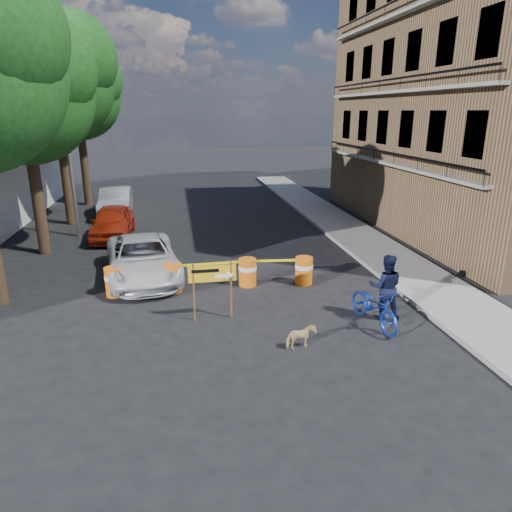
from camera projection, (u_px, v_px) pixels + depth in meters
name	position (u px, v px, depth m)	size (l,w,h in m)	color
ground	(240.00, 315.00, 12.61)	(120.00, 120.00, 0.00)	black
sidewalk_east	(366.00, 243.00, 19.24)	(2.40, 40.00, 0.15)	gray
apartment_building	(481.00, 96.00, 20.27)	(8.00, 16.00, 12.00)	#8B6846
tree_mid_a	(24.00, 92.00, 16.25)	(5.25, 5.00, 8.68)	#332316
tree_mid_b	(55.00, 80.00, 20.73)	(5.67, 5.40, 9.62)	#332316
tree_far	(78.00, 95.00, 25.57)	(5.04, 4.80, 8.84)	#332316
streetlamp	(68.00, 136.00, 19.22)	(1.25, 0.18, 8.00)	gray
barrel_far_left	(115.00, 281.00, 13.78)	(0.58, 0.58, 0.90)	orange
barrel_mid_left	(173.00, 277.00, 14.11)	(0.58, 0.58, 0.90)	orange
barrel_mid_right	(248.00, 272.00, 14.58)	(0.58, 0.58, 0.90)	orange
barrel_far_right	(304.00, 270.00, 14.72)	(0.58, 0.58, 0.90)	orange
detour_sign	(218.00, 278.00, 12.01)	(1.26, 0.23, 1.62)	#592D19
pedestrian	(386.00, 287.00, 12.14)	(0.88, 0.68, 1.80)	black
bicycle	(376.00, 289.00, 11.70)	(0.71, 1.07, 2.04)	#1536AD
dog	(301.00, 337.00, 10.73)	(0.32, 0.70, 0.59)	tan
suv_white	(143.00, 258.00, 15.23)	(2.24, 4.86, 1.35)	silver
sedan_red	(112.00, 222.00, 20.10)	(1.66, 4.12, 1.40)	#AA240E
sedan_silver	(116.00, 202.00, 24.42)	(1.56, 4.48, 1.48)	#AFB3B7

